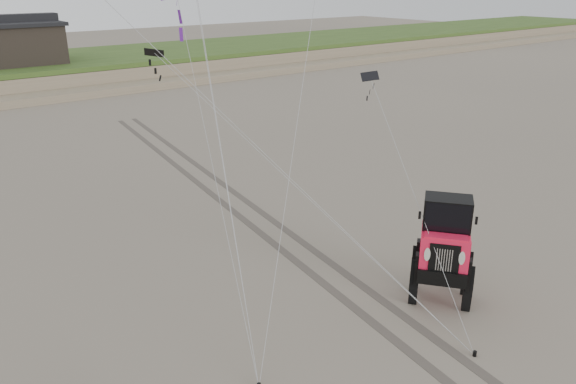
% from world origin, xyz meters
% --- Properties ---
extents(ground, '(160.00, 160.00, 0.00)m').
position_xyz_m(ground, '(0.00, 0.00, 0.00)').
color(ground, '#6B6054').
rests_on(ground, ground).
extents(cabin, '(6.40, 5.40, 3.35)m').
position_xyz_m(cabin, '(2.00, 37.00, 3.24)').
color(cabin, black).
rests_on(cabin, dune_ridge).
extents(jeep, '(5.98, 5.39, 2.11)m').
position_xyz_m(jeep, '(2.55, 0.19, 1.05)').
color(jeep, '#FF1B41').
rests_on(jeep, ground).
extents(stake_aux, '(0.08, 0.08, 0.12)m').
position_xyz_m(stake_aux, '(1.34, -1.67, 0.06)').
color(stake_aux, black).
rests_on(stake_aux, ground).
extents(tire_tracks, '(5.22, 29.74, 0.01)m').
position_xyz_m(tire_tracks, '(2.00, 8.00, 0.00)').
color(tire_tracks, '#4C443D').
rests_on(tire_tracks, ground).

